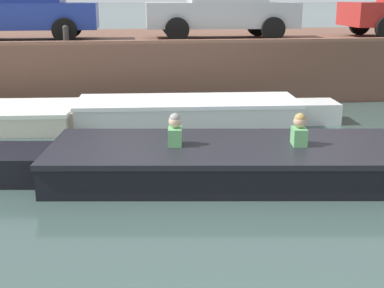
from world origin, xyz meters
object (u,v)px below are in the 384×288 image
motorboat_passing (211,161)px  mooring_bollard_mid (66,34)px  boat_moored_central_white (198,111)px  car_left_inner_blue (18,7)px  car_centre_silver (223,6)px

motorboat_passing → mooring_bollard_mid: (-2.59, 5.63, 1.53)m
boat_moored_central_white → motorboat_passing: (-0.31, -3.56, -0.00)m
car_left_inner_blue → mooring_bollard_mid: 1.79m
boat_moored_central_white → mooring_bollard_mid: mooring_bollard_mid is taller
motorboat_passing → car_left_inner_blue: (-3.83, 6.76, 2.13)m
motorboat_passing → car_centre_silver: size_ratio=1.65×
car_centre_silver → mooring_bollard_mid: size_ratio=8.93×
car_centre_silver → mooring_bollard_mid: bearing=-164.2°
boat_moored_central_white → motorboat_passing: bearing=-95.0°
boat_moored_central_white → car_centre_silver: bearing=71.2°
motorboat_passing → mooring_bollard_mid: mooring_bollard_mid is taller
boat_moored_central_white → car_centre_silver: car_centre_silver is taller
car_centre_silver → mooring_bollard_mid: 4.19m
motorboat_passing → car_left_inner_blue: 8.06m
mooring_bollard_mid → boat_moored_central_white: bearing=-35.6°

